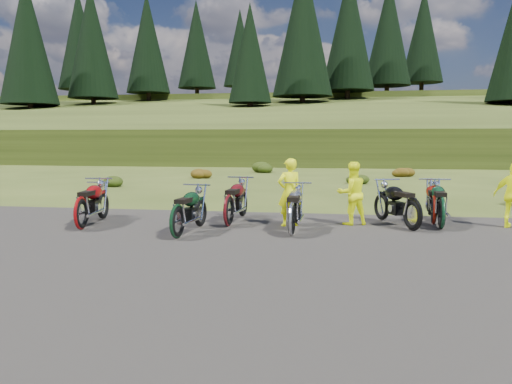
% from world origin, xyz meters
% --- Properties ---
extents(ground, '(300.00, 300.00, 0.00)m').
position_xyz_m(ground, '(0.00, 0.00, 0.00)').
color(ground, '#3A4A18').
rests_on(ground, ground).
extents(gravel_pad, '(20.00, 12.00, 0.04)m').
position_xyz_m(gravel_pad, '(0.00, -2.00, 0.00)').
color(gravel_pad, black).
rests_on(gravel_pad, ground).
extents(hill_slope, '(300.00, 45.97, 9.37)m').
position_xyz_m(hill_slope, '(0.00, 50.00, 0.00)').
color(hill_slope, '#2E3B13').
rests_on(hill_slope, ground).
extents(hill_plateau, '(300.00, 90.00, 9.17)m').
position_xyz_m(hill_plateau, '(0.00, 110.00, 0.00)').
color(hill_plateau, '#2E3B13').
rests_on(hill_plateau, ground).
extents(conifer_14, '(5.28, 5.28, 14.00)m').
position_xyz_m(conifer_14, '(-51.00, 70.00, 16.55)').
color(conifer_14, black).
rests_on(conifer_14, ground).
extents(conifer_15, '(7.92, 7.92, 20.00)m').
position_xyz_m(conifer_15, '(-45.00, 76.00, 20.16)').
color(conifer_15, black).
rests_on(conifer_15, ground).
extents(conifer_16, '(7.48, 7.48, 19.00)m').
position_xyz_m(conifer_16, '(-39.00, 51.00, 15.28)').
color(conifer_16, black).
rests_on(conifer_16, ground).
extents(conifer_17, '(7.04, 7.04, 18.00)m').
position_xyz_m(conifer_17, '(-33.00, 57.00, 15.97)').
color(conifer_17, black).
rests_on(conifer_17, ground).
extents(conifer_18, '(6.60, 6.60, 17.00)m').
position_xyz_m(conifer_18, '(-27.00, 63.00, 16.66)').
color(conifer_18, black).
rests_on(conifer_18, ground).
extents(conifer_19, '(6.16, 6.16, 16.00)m').
position_xyz_m(conifer_19, '(-21.00, 69.00, 17.36)').
color(conifer_19, black).
rests_on(conifer_19, ground).
extents(conifer_20, '(5.72, 5.72, 15.00)m').
position_xyz_m(conifer_20, '(-15.00, 75.00, 17.65)').
color(conifer_20, black).
rests_on(conifer_20, ground).
extents(conifer_21, '(5.28, 5.28, 14.00)m').
position_xyz_m(conifer_21, '(-9.00, 50.00, 12.56)').
color(conifer_21, black).
rests_on(conifer_21, ground).
extents(conifer_22, '(7.92, 7.92, 20.00)m').
position_xyz_m(conifer_22, '(-3.00, 56.00, 16.77)').
color(conifer_22, black).
rests_on(conifer_22, ground).
extents(conifer_23, '(7.48, 7.48, 19.00)m').
position_xyz_m(conifer_23, '(3.00, 62.00, 17.47)').
color(conifer_23, black).
rests_on(conifer_23, ground).
extents(conifer_24, '(7.04, 7.04, 18.00)m').
position_xyz_m(conifer_24, '(9.00, 68.00, 18.16)').
color(conifer_24, black).
rests_on(conifer_24, ground).
extents(conifer_25, '(6.60, 6.60, 17.00)m').
position_xyz_m(conifer_25, '(15.00, 74.00, 18.66)').
color(conifer_25, black).
rests_on(conifer_25, ground).
extents(shrub_1, '(1.03, 1.03, 0.61)m').
position_xyz_m(shrub_1, '(-9.10, 11.30, 0.31)').
color(shrub_1, '#1E380E').
rests_on(shrub_1, ground).
extents(shrub_2, '(1.30, 1.30, 0.77)m').
position_xyz_m(shrub_2, '(-6.20, 16.60, 0.38)').
color(shrub_2, '#61300C').
rests_on(shrub_2, ground).
extents(shrub_3, '(1.56, 1.56, 0.92)m').
position_xyz_m(shrub_3, '(-3.30, 21.90, 0.46)').
color(shrub_3, '#1E380E').
rests_on(shrub_3, ground).
extents(shrub_4, '(0.77, 0.77, 0.45)m').
position_xyz_m(shrub_4, '(-0.40, 9.20, 0.23)').
color(shrub_4, '#61300C').
rests_on(shrub_4, ground).
extents(shrub_5, '(1.03, 1.03, 0.61)m').
position_xyz_m(shrub_5, '(2.50, 14.50, 0.31)').
color(shrub_5, '#1E380E').
rests_on(shrub_5, ground).
extents(shrub_6, '(1.30, 1.30, 0.77)m').
position_xyz_m(shrub_6, '(5.40, 19.80, 0.38)').
color(shrub_6, '#61300C').
rests_on(shrub_6, ground).
extents(motorcycle_0, '(0.90, 2.09, 1.06)m').
position_xyz_m(motorcycle_0, '(-5.08, 1.07, 0.00)').
color(motorcycle_0, black).
rests_on(motorcycle_0, ground).
extents(motorcycle_1, '(1.04, 2.40, 1.22)m').
position_xyz_m(motorcycle_1, '(-4.79, 0.41, 0.00)').
color(motorcycle_1, maroon).
rests_on(motorcycle_1, ground).
extents(motorcycle_2, '(0.94, 2.27, 1.16)m').
position_xyz_m(motorcycle_2, '(-2.09, -0.28, 0.00)').
color(motorcycle_2, black).
rests_on(motorcycle_2, ground).
extents(motorcycle_3, '(0.80, 2.27, 1.18)m').
position_xyz_m(motorcycle_3, '(0.44, 0.39, 0.00)').
color(motorcycle_3, '#99989D').
rests_on(motorcycle_3, ground).
extents(motorcycle_4, '(0.90, 2.36, 1.22)m').
position_xyz_m(motorcycle_4, '(-1.27, 1.43, 0.00)').
color(motorcycle_4, '#4F0D11').
rests_on(motorcycle_4, ground).
extents(motorcycle_5, '(1.62, 2.42, 1.21)m').
position_xyz_m(motorcycle_5, '(3.31, 1.53, 0.00)').
color(motorcycle_5, black).
rests_on(motorcycle_5, ground).
extents(motorcycle_6, '(0.98, 2.25, 1.14)m').
position_xyz_m(motorcycle_6, '(3.99, 2.54, 0.00)').
color(motorcycle_6, maroon).
rests_on(motorcycle_6, ground).
extents(motorcycle_7, '(0.93, 2.33, 1.20)m').
position_xyz_m(motorcycle_7, '(4.06, 1.88, 0.00)').
color(motorcycle_7, black).
rests_on(motorcycle_7, ground).
extents(person_middle, '(0.76, 0.66, 1.75)m').
position_xyz_m(person_middle, '(0.26, 1.76, 0.88)').
color(person_middle, '#E6F20C').
rests_on(person_middle, ground).
extents(person_right_a, '(0.97, 0.87, 1.65)m').
position_xyz_m(person_right_a, '(1.86, 2.21, 0.83)').
color(person_right_a, '#E6F20C').
rests_on(person_right_a, ground).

